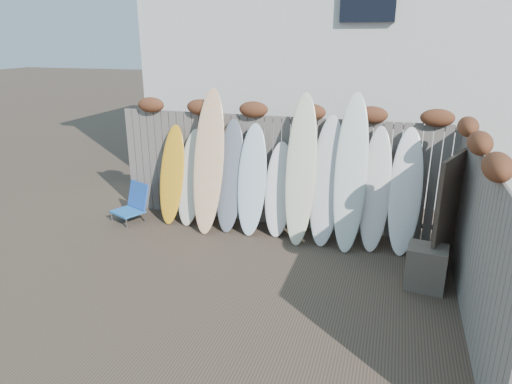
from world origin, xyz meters
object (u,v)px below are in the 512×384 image
(wooden_crate, at_px, (426,267))
(surfboard_0, at_px, (172,174))
(beach_chair, at_px, (133,203))
(lattice_panel, at_px, (449,216))

(wooden_crate, relative_size, surfboard_0, 0.33)
(surfboard_0, bearing_deg, beach_chair, -163.13)
(beach_chair, xyz_separation_m, wooden_crate, (5.16, -1.00, -0.02))
(wooden_crate, xyz_separation_m, surfboard_0, (-4.44, 1.25, 0.59))
(beach_chair, height_order, surfboard_0, surfboard_0)
(wooden_crate, xyz_separation_m, lattice_panel, (0.26, 0.52, 0.60))
(surfboard_0, bearing_deg, lattice_panel, -10.51)
(beach_chair, distance_m, lattice_panel, 5.48)
(lattice_panel, bearing_deg, beach_chair, -163.64)
(wooden_crate, relative_size, lattice_panel, 0.34)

